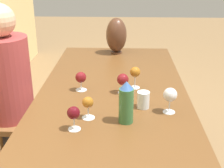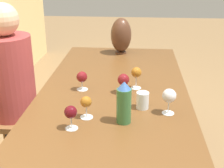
# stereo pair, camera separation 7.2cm
# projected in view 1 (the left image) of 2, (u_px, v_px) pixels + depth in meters

# --- Properties ---
(dining_table) EXTENTS (2.46, 0.94, 0.74)m
(dining_table) POSITION_uv_depth(u_px,v_px,m) (111.00, 117.00, 1.82)
(dining_table) COLOR brown
(dining_table) RESTS_ON ground_plane
(water_bottle) EXTENTS (0.08, 0.08, 0.23)m
(water_bottle) POSITION_uv_depth(u_px,v_px,m) (126.00, 103.00, 1.58)
(water_bottle) COLOR #336638
(water_bottle) RESTS_ON dining_table
(water_tumbler) EXTENTS (0.07, 0.07, 0.10)m
(water_tumbler) POSITION_uv_depth(u_px,v_px,m) (143.00, 100.00, 1.76)
(water_tumbler) COLOR silver
(water_tumbler) RESTS_ON dining_table
(vase) EXTENTS (0.18, 0.18, 0.31)m
(vase) POSITION_uv_depth(u_px,v_px,m) (117.00, 35.00, 2.72)
(vase) COLOR #4C2D1E
(vase) RESTS_ON dining_table
(wine_glass_0) EXTENTS (0.07, 0.07, 0.14)m
(wine_glass_0) POSITION_uv_depth(u_px,v_px,m) (135.00, 73.00, 2.01)
(wine_glass_0) COLOR silver
(wine_glass_0) RESTS_ON dining_table
(wine_glass_1) EXTENTS (0.07, 0.07, 0.12)m
(wine_glass_1) POSITION_uv_depth(u_px,v_px,m) (88.00, 103.00, 1.63)
(wine_glass_1) COLOR silver
(wine_glass_1) RESTS_ON dining_table
(wine_glass_2) EXTENTS (0.06, 0.06, 0.13)m
(wine_glass_2) POSITION_uv_depth(u_px,v_px,m) (74.00, 114.00, 1.52)
(wine_glass_2) COLOR silver
(wine_glass_2) RESTS_ON dining_table
(wine_glass_3) EXTENTS (0.07, 0.07, 0.13)m
(wine_glass_3) POSITION_uv_depth(u_px,v_px,m) (123.00, 80.00, 1.94)
(wine_glass_3) COLOR silver
(wine_glass_3) RESTS_ON dining_table
(wine_glass_4) EXTENTS (0.07, 0.07, 0.12)m
(wine_glass_4) POSITION_uv_depth(u_px,v_px,m) (81.00, 78.00, 1.98)
(wine_glass_4) COLOR silver
(wine_glass_4) RESTS_ON dining_table
(wine_glass_5) EXTENTS (0.08, 0.08, 0.14)m
(wine_glass_5) POSITION_uv_depth(u_px,v_px,m) (170.00, 95.00, 1.69)
(wine_glass_5) COLOR silver
(wine_glass_5) RESTS_ON dining_table
(chair_far) EXTENTS (0.44, 0.44, 0.93)m
(chair_far) POSITION_uv_depth(u_px,v_px,m) (1.00, 111.00, 2.27)
(chair_far) COLOR brown
(chair_far) RESTS_ON ground_plane
(person_far) EXTENTS (0.34, 0.34, 1.27)m
(person_far) POSITION_uv_depth(u_px,v_px,m) (9.00, 88.00, 2.20)
(person_far) COLOR #2D2D38
(person_far) RESTS_ON ground_plane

